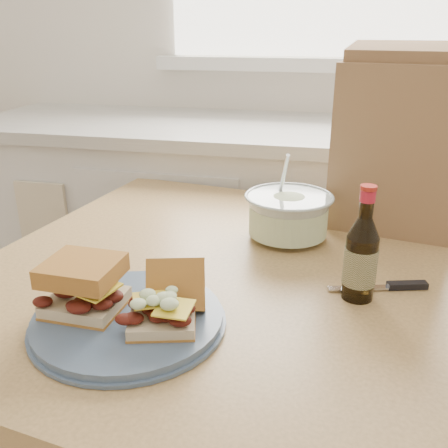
% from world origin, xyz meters
% --- Properties ---
extents(cabinet_run, '(2.50, 0.64, 0.94)m').
position_xyz_m(cabinet_run, '(-0.00, 1.70, 0.47)').
color(cabinet_run, silver).
rests_on(cabinet_run, ground).
extents(dining_table, '(1.11, 1.11, 0.81)m').
position_xyz_m(dining_table, '(-0.14, 0.84, 0.69)').
color(dining_table, tan).
rests_on(dining_table, ground).
extents(plate, '(0.30, 0.30, 0.02)m').
position_xyz_m(plate, '(-0.25, 0.62, 0.82)').
color(plate, '#485B74').
rests_on(plate, dining_table).
extents(sandwich_left, '(0.12, 0.11, 0.08)m').
position_xyz_m(sandwich_left, '(-0.32, 0.62, 0.88)').
color(sandwich_left, beige).
rests_on(sandwich_left, plate).
extents(sandwich_right, '(0.12, 0.16, 0.08)m').
position_xyz_m(sandwich_right, '(-0.18, 0.62, 0.86)').
color(sandwich_right, beige).
rests_on(sandwich_right, plate).
extents(coleslaw_bowl, '(0.20, 0.20, 0.19)m').
position_xyz_m(coleslaw_bowl, '(-0.04, 1.02, 0.86)').
color(coleslaw_bowl, '#B0BEB9').
rests_on(coleslaw_bowl, dining_table).
extents(beer_bottle, '(0.06, 0.06, 0.21)m').
position_xyz_m(beer_bottle, '(0.11, 0.79, 0.89)').
color(beer_bottle, black).
rests_on(beer_bottle, dining_table).
extents(knife, '(0.18, 0.07, 0.01)m').
position_xyz_m(knife, '(0.18, 0.83, 0.82)').
color(knife, silver).
rests_on(knife, dining_table).
extents(paper_bag, '(0.32, 0.24, 0.37)m').
position_xyz_m(paper_bag, '(0.19, 1.16, 1.00)').
color(paper_bag, olive).
rests_on(paper_bag, dining_table).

